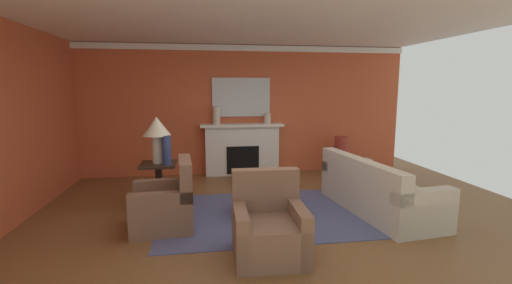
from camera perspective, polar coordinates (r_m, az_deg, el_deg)
name	(u,v)px	position (r m, az deg, el deg)	size (l,w,h in m)	color
ground_plane	(264,222)	(5.10, 1.29, -13.00)	(8.86, 8.86, 0.00)	brown
wall_fireplace	(241,110)	(7.73, -2.55, 5.25)	(7.42, 0.12, 2.82)	#C65633
ceiling_panel	(261,19)	(5.11, 0.80, 19.59)	(7.42, 6.50, 0.06)	white
crown_moulding	(241,48)	(7.68, -2.56, 15.17)	(7.42, 0.08, 0.12)	white
area_rug	(267,214)	(5.37, 1.83, -11.76)	(3.17, 2.20, 0.01)	#4C517A
fireplace	(242,151)	(7.62, -2.28, -1.41)	(1.80, 0.35, 1.13)	white
mantel_mirror	(241,97)	(7.62, -2.44, 7.37)	(1.26, 0.04, 0.84)	silver
sofa	(376,193)	(5.71, 19.16, -7.91)	(1.15, 2.19, 0.85)	beige
armchair_near_window	(166,206)	(4.96, -14.66, -10.16)	(0.86, 0.86, 0.95)	brown
armchair_facing_fireplace	(269,230)	(4.06, 2.14, -14.22)	(0.82, 0.82, 0.95)	brown
coffee_table	(267,193)	(5.27, 1.85, -8.41)	(1.00, 1.00, 0.45)	#2D2319
side_table	(159,181)	(5.88, -15.65, -6.23)	(0.56, 0.56, 0.70)	#2D2319
table_lamp	(157,131)	(5.73, -15.99, 1.77)	(0.44, 0.44, 0.75)	beige
vase_mantel_left	(217,115)	(7.43, -6.51, 4.36)	(0.16, 0.16, 0.38)	beige
vase_on_side_table	(166,150)	(5.63, -14.50, -1.29)	(0.14, 0.14, 0.46)	navy
vase_mantel_right	(267,118)	(7.56, 1.88, 3.89)	(0.15, 0.15, 0.22)	beige
vase_tall_corner	(341,155)	(7.90, 13.78, -2.14)	(0.31, 0.31, 0.85)	#9E3328
book_red_cover	(259,182)	(5.31, 0.50, -6.62)	(0.24, 0.18, 0.06)	maroon
book_art_folio	(265,180)	(5.24, 1.43, -6.30)	(0.26, 0.19, 0.04)	tan
book_small_novel	(263,179)	(5.13, 1.15, -6.18)	(0.20, 0.16, 0.04)	navy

